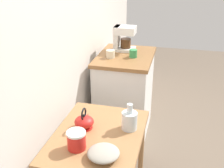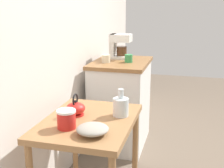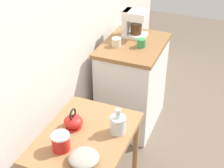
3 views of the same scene
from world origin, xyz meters
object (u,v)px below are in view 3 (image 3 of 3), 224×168
object	(u,v)px
bowl_stoneware	(84,158)
coffee_maker	(133,22)
glass_carafe_vase	(118,124)
mug_tall_green	(141,43)
canister_enamel	(61,142)
mug_small_cream	(116,42)
teakettle	(73,121)

from	to	relation	value
bowl_stoneware	coffee_maker	distance (m)	1.58
glass_carafe_vase	coffee_maker	world-z (taller)	coffee_maker
glass_carafe_vase	mug_tall_green	xyz separation A→B (m)	(0.98, 0.15, 0.17)
canister_enamel	mug_tall_green	bearing A→B (deg)	-5.73
mug_tall_green	coffee_maker	bearing A→B (deg)	37.09
canister_enamel	mug_small_cream	world-z (taller)	mug_small_cream
bowl_stoneware	teakettle	xyz separation A→B (m)	(0.28, 0.22, 0.02)
coffee_maker	mug_tall_green	bearing A→B (deg)	-142.91
bowl_stoneware	teakettle	size ratio (longest dim) A/B	1.17
bowl_stoneware	mug_small_cream	world-z (taller)	mug_small_cream
teakettle	mug_tall_green	world-z (taller)	mug_tall_green
bowl_stoneware	canister_enamel	size ratio (longest dim) A/B	1.60
bowl_stoneware	mug_small_cream	distance (m)	1.31
coffee_maker	bowl_stoneware	bearing A→B (deg)	-172.10
canister_enamel	mug_small_cream	size ratio (longest dim) A/B	1.33
mug_small_cream	bowl_stoneware	bearing A→B (deg)	-167.54
bowl_stoneware	coffee_maker	world-z (taller)	coffee_maker
canister_enamel	coffee_maker	xyz separation A→B (m)	(1.48, 0.02, 0.28)
bowl_stoneware	mug_tall_green	distance (m)	1.35
glass_carafe_vase	mug_small_cream	size ratio (longest dim) A/B	2.12
bowl_stoneware	teakettle	world-z (taller)	teakettle
teakettle	canister_enamel	xyz separation A→B (m)	(-0.23, -0.03, 0.01)
mug_tall_green	bowl_stoneware	bearing A→B (deg)	-177.38
teakettle	coffee_maker	bearing A→B (deg)	-0.32
glass_carafe_vase	canister_enamel	xyz separation A→B (m)	(-0.30, 0.28, -0.01)
coffee_maker	mug_small_cream	size ratio (longest dim) A/B	2.82
canister_enamel	coffee_maker	bearing A→B (deg)	0.89
bowl_stoneware	canister_enamel	world-z (taller)	canister_enamel
glass_carafe_vase	mug_tall_green	bearing A→B (deg)	8.82
bowl_stoneware	mug_tall_green	size ratio (longest dim) A/B	2.30
glass_carafe_vase	mug_small_cream	distance (m)	1.00
canister_enamel	mug_small_cream	distance (m)	1.23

